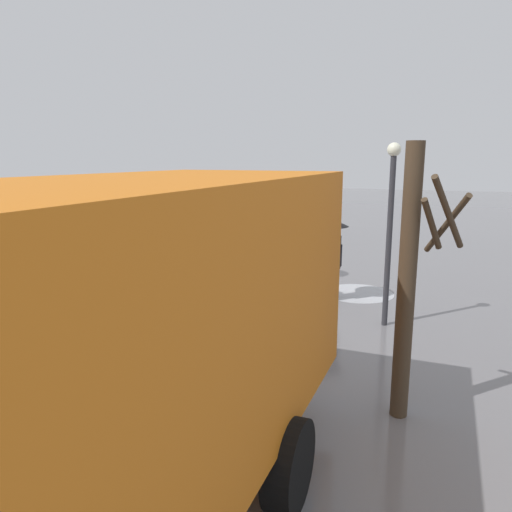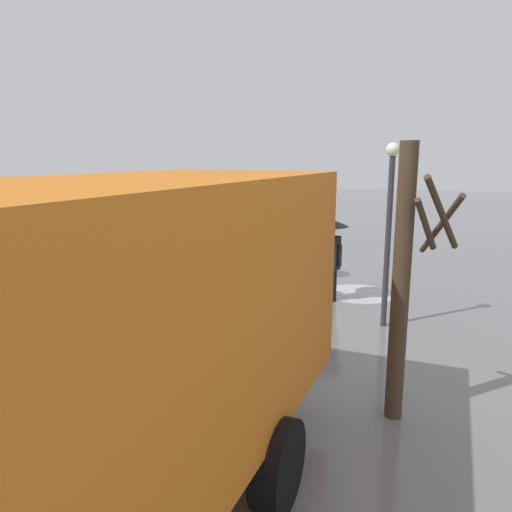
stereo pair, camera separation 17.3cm
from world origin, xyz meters
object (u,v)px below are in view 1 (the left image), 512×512
(shopping_cart_vendor, at_px, (286,270))
(pedestrian_black_side, at_px, (254,228))
(box_truck_background, at_px, (67,381))
(street_lamp, at_px, (390,216))
(pedestrian_pink_side, at_px, (329,238))
(bare_tree_near, at_px, (410,280))
(cargo_van_parked_right, at_px, (133,239))
(hand_dolly_boxes, at_px, (247,269))
(pedestrian_far_side, at_px, (273,241))
(pedestrian_white_side, at_px, (288,226))

(shopping_cart_vendor, bearing_deg, pedestrian_black_side, -30.33)
(box_truck_background, bearing_deg, street_lamp, -101.35)
(pedestrian_pink_side, xyz_separation_m, bare_tree_near, (-2.22, 5.17, 0.38))
(cargo_van_parked_right, bearing_deg, box_truck_background, 122.84)
(bare_tree_near, bearing_deg, shopping_cart_vendor, -58.17)
(hand_dolly_boxes, relative_size, street_lamp, 0.34)
(pedestrian_far_side, distance_m, bare_tree_near, 5.57)
(hand_dolly_boxes, distance_m, street_lamp, 4.46)
(hand_dolly_boxes, xyz_separation_m, pedestrian_far_side, (-1.03, 0.84, 0.98))
(pedestrian_black_side, xyz_separation_m, pedestrian_white_side, (-0.86, -0.60, 0.01))
(cargo_van_parked_right, relative_size, hand_dolly_boxes, 4.08)
(street_lamp, bearing_deg, shopping_cart_vendor, -33.12)
(shopping_cart_vendor, relative_size, hand_dolly_boxes, 0.79)
(street_lamp, bearing_deg, cargo_van_parked_right, -12.26)
(pedestrian_far_side, relative_size, street_lamp, 0.56)
(box_truck_background, xyz_separation_m, pedestrian_white_side, (1.63, -10.82, -0.35))
(cargo_van_parked_right, distance_m, pedestrian_pink_side, 5.99)
(cargo_van_parked_right, bearing_deg, pedestrian_pink_side, 177.91)
(hand_dolly_boxes, bearing_deg, box_truck_background, 103.98)
(box_truck_background, bearing_deg, shopping_cart_vendor, -82.26)
(pedestrian_far_side, xyz_separation_m, street_lamp, (-2.79, 0.63, 0.80))
(hand_dolly_boxes, distance_m, pedestrian_pink_side, 2.45)
(street_lamp, bearing_deg, pedestrian_black_side, -32.31)
(hand_dolly_boxes, xyz_separation_m, pedestrian_black_side, (0.22, -1.08, 0.98))
(box_truck_background, height_order, hand_dolly_boxes, box_truck_background)
(pedestrian_black_side, relative_size, bare_tree_near, 0.57)
(shopping_cart_vendor, xyz_separation_m, hand_dolly_boxes, (0.98, 0.38, 0.02))
(cargo_van_parked_right, height_order, pedestrian_far_side, cargo_van_parked_right)
(bare_tree_near, bearing_deg, pedestrian_far_side, -51.90)
(pedestrian_pink_side, bearing_deg, pedestrian_far_side, 33.25)
(cargo_van_parked_right, bearing_deg, street_lamp, 167.74)
(box_truck_background, height_order, pedestrian_black_side, box_truck_background)
(pedestrian_white_side, xyz_separation_m, pedestrian_far_side, (-0.38, 2.52, -0.01))
(pedestrian_far_side, height_order, bare_tree_near, bare_tree_near)
(bare_tree_near, height_order, street_lamp, street_lamp)
(pedestrian_pink_side, distance_m, pedestrian_far_side, 1.45)
(box_truck_background, distance_m, street_lamp, 7.84)
(hand_dolly_boxes, bearing_deg, pedestrian_black_side, -78.72)
(cargo_van_parked_right, height_order, pedestrian_black_side, cargo_van_parked_right)
(pedestrian_black_side, relative_size, street_lamp, 0.56)
(pedestrian_white_side, relative_size, street_lamp, 0.56)
(bare_tree_near, bearing_deg, hand_dolly_boxes, -49.49)
(pedestrian_far_side, bearing_deg, box_truck_background, 98.57)
(pedestrian_pink_side, relative_size, street_lamp, 0.56)
(cargo_van_parked_right, relative_size, pedestrian_white_side, 2.50)
(box_truck_background, relative_size, pedestrian_pink_side, 3.86)
(pedestrian_white_side, height_order, bare_tree_near, bare_tree_near)
(hand_dolly_boxes, height_order, street_lamp, street_lamp)
(cargo_van_parked_right, relative_size, box_truck_background, 0.65)
(cargo_van_parked_right, height_order, pedestrian_white_side, cargo_van_parked_right)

